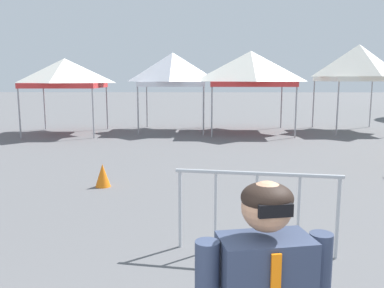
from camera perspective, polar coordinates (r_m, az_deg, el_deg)
canopy_tent_far_left at (r=17.34m, az=-17.60°, el=9.57°), size 3.03×3.03×3.07m
canopy_tent_left_of_center at (r=17.56m, az=-2.75°, el=10.53°), size 2.81×2.81×3.36m
canopy_tent_right_of_center at (r=17.16m, az=8.32°, el=10.54°), size 3.47×3.47×3.39m
canopy_tent_behind_center at (r=18.80m, az=22.56°, el=10.59°), size 3.07×3.07×3.69m
crowd_barrier_mid_lot at (r=5.21m, az=9.18°, el=-7.36°), size 2.08×0.38×1.08m
traffic_cone_lot_center at (r=8.60m, az=-12.58°, el=-4.37°), size 0.32×0.32×0.49m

